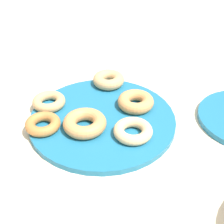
{
  "coord_description": "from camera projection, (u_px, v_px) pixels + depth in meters",
  "views": [
    {
      "loc": [
        0.4,
        0.41,
        0.46
      ],
      "look_at": [
        0.0,
        0.03,
        0.04
      ],
      "focal_mm": 51.17,
      "sensor_mm": 36.0,
      "label": 1
    }
  ],
  "objects": [
    {
      "name": "ground_plane",
      "position": [
        102.0,
        122.0,
        0.73
      ],
      "size": [
        2.4,
        2.4,
        0.0
      ],
      "primitive_type": "plane",
      "color": "beige"
    },
    {
      "name": "donut_plate",
      "position": [
        102.0,
        119.0,
        0.73
      ],
      "size": [
        0.33,
        0.33,
        0.01
      ],
      "primitive_type": "cylinder",
      "color": "#1E6B93",
      "rests_on": "ground_plane"
    },
    {
      "name": "donut_0",
      "position": [
        43.0,
        124.0,
        0.69
      ],
      "size": [
        0.1,
        0.1,
        0.02
      ],
      "primitive_type": "torus",
      "rotation": [
        0.0,
        0.0,
        4.27
      ],
      "color": "#BC7A3D",
      "rests_on": "donut_plate"
    },
    {
      "name": "donut_1",
      "position": [
        84.0,
        122.0,
        0.69
      ],
      "size": [
        0.13,
        0.13,
        0.03
      ],
      "primitive_type": "torus",
      "rotation": [
        0.0,
        0.0,
        4.06
      ],
      "color": "tan",
      "rests_on": "donut_plate"
    },
    {
      "name": "donut_2",
      "position": [
        109.0,
        80.0,
        0.83
      ],
      "size": [
        0.11,
        0.11,
        0.03
      ],
      "primitive_type": "torus",
      "rotation": [
        0.0,
        0.0,
        3.69
      ],
      "color": "tan",
      "rests_on": "donut_plate"
    },
    {
      "name": "donut_3",
      "position": [
        136.0,
        102.0,
        0.75
      ],
      "size": [
        0.1,
        0.1,
        0.03
      ],
      "primitive_type": "torus",
      "rotation": [
        0.0,
        0.0,
        6.1
      ],
      "color": "tan",
      "rests_on": "donut_plate"
    },
    {
      "name": "donut_4",
      "position": [
        134.0,
        130.0,
        0.67
      ],
      "size": [
        0.12,
        0.12,
        0.02
      ],
      "primitive_type": "torus",
      "rotation": [
        0.0,
        0.0,
        5.62
      ],
      "color": "#EABC84",
      "rests_on": "donut_plate"
    },
    {
      "name": "donut_5",
      "position": [
        49.0,
        102.0,
        0.75
      ],
      "size": [
        0.11,
        0.11,
        0.02
      ],
      "primitive_type": "torus",
      "rotation": [
        0.0,
        0.0,
        3.72
      ],
      "color": "tan",
      "rests_on": "donut_plate"
    }
  ]
}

